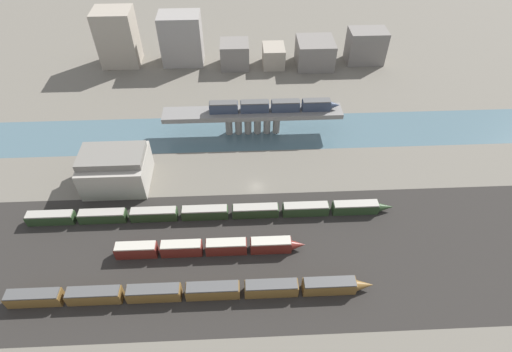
{
  "coord_description": "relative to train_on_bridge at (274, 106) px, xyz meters",
  "views": [
    {
      "loc": [
        -3.7,
        -81.75,
        84.83
      ],
      "look_at": [
        0.0,
        0.86,
        3.55
      ],
      "focal_mm": 28.0,
      "sensor_mm": 36.0,
      "label": 1
    }
  ],
  "objects": [
    {
      "name": "bridge",
      "position": [
        -6.83,
        -0.0,
        -3.73
      ],
      "size": [
        58.6,
        7.09,
        8.87
      ],
      "color": "slate",
      "rests_on": "ground"
    },
    {
      "name": "train_yard_far",
      "position": [
        -19.66,
        -36.54,
        -8.96
      ],
      "size": [
        99.64,
        2.83,
        3.44
      ],
      "color": "#23381E",
      "rests_on": "ground"
    },
    {
      "name": "train_yard_mid",
      "position": [
        -19.76,
        -48.23,
        -8.73
      ],
      "size": [
        47.55,
        2.9,
        3.91
      ],
      "color": "#5B1E19",
      "rests_on": "ground"
    },
    {
      "name": "train_yard_near",
      "position": [
        -23.53,
        -60.24,
        -8.78
      ],
      "size": [
        83.91,
        3.03,
        3.81
      ],
      "color": "brown",
      "rests_on": "ground"
    },
    {
      "name": "city_block_left",
      "position": [
        -34.16,
        50.09,
        -0.41
      ],
      "size": [
        16.68,
        11.47,
        20.48
      ],
      "primitive_type": "cube",
      "color": "gray",
      "rests_on": "ground"
    },
    {
      "name": "river_water",
      "position": [
        -6.83,
        0.0,
        -10.65
      ],
      "size": [
        320.0,
        19.15,
        0.01
      ],
      "primitive_type": "cube",
      "color": "#47606B",
      "rests_on": "ground"
    },
    {
      "name": "city_block_right",
      "position": [
        3.61,
        45.45,
        -6.46
      ],
      "size": [
        8.9,
        10.97,
        8.37
      ],
      "primitive_type": "cube",
      "color": "gray",
      "rests_on": "ground"
    },
    {
      "name": "railbed_yard",
      "position": [
        -6.83,
        -49.73,
        -10.64
      ],
      "size": [
        280.0,
        42.0,
        0.01
      ],
      "primitive_type": "cube",
      "color": "#282623",
      "rests_on": "ground"
    },
    {
      "name": "warehouse_building",
      "position": [
        -47.43,
        -21.89,
        -5.24
      ],
      "size": [
        18.42,
        15.08,
        11.37
      ],
      "color": "#9E998E",
      "rests_on": "ground"
    },
    {
      "name": "ground_plane",
      "position": [
        -6.83,
        -25.73,
        -10.65
      ],
      "size": [
        400.0,
        400.0,
        0.0
      ],
      "primitive_type": "plane",
      "color": "#666056"
    },
    {
      "name": "train_on_bridge",
      "position": [
        0.0,
        0.0,
        0.0
      ],
      "size": [
        42.39,
        2.95,
        3.64
      ],
      "color": "#2D384C",
      "rests_on": "bridge"
    },
    {
      "name": "city_block_center",
      "position": [
        -12.48,
        45.91,
        -5.54
      ],
      "size": [
        11.66,
        11.24,
        10.22
      ],
      "primitive_type": "cube",
      "color": "slate",
      "rests_on": "ground"
    },
    {
      "name": "city_block_tall",
      "position": [
        42.38,
        47.15,
        -3.8
      ],
      "size": [
        15.44,
        9.88,
        13.69
      ],
      "primitive_type": "cube",
      "color": "slate",
      "rests_on": "ground"
    },
    {
      "name": "city_block_far_left",
      "position": [
        -60.02,
        50.37,
        0.59
      ],
      "size": [
        15.16,
        12.4,
        22.48
      ],
      "primitive_type": "cube",
      "color": "gray",
      "rests_on": "ground"
    },
    {
      "name": "city_block_far_right",
      "position": [
        20.73,
        45.02,
        -5.25
      ],
      "size": [
        14.95,
        14.54,
        10.79
      ],
      "primitive_type": "cube",
      "color": "slate",
      "rests_on": "ground"
    }
  ]
}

